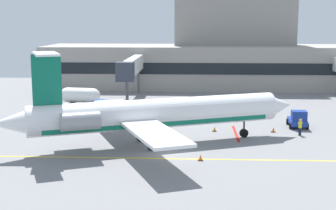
{
  "coord_description": "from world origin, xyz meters",
  "views": [
    {
      "loc": [
        2.46,
        -43.52,
        12.13
      ],
      "look_at": [
        -0.28,
        9.35,
        3.0
      ],
      "focal_mm": 51.98,
      "sensor_mm": 36.0,
      "label": 1
    }
  ],
  "objects_px": {
    "regional_jet": "(152,114)",
    "baggage_tug": "(103,108)",
    "pushback_tractor": "(91,116)",
    "marshaller": "(300,127)",
    "fuel_tank": "(80,95)",
    "belt_loader": "(298,119)"
  },
  "relations": [
    {
      "from": "fuel_tank",
      "to": "marshaller",
      "type": "xyz_separation_m",
      "value": [
        28.15,
        -18.17,
        -0.43
      ]
    },
    {
      "from": "regional_jet",
      "to": "belt_loader",
      "type": "xyz_separation_m",
      "value": [
        16.11,
        9.04,
        -2.22
      ]
    },
    {
      "from": "regional_jet",
      "to": "belt_loader",
      "type": "distance_m",
      "value": 18.61
    },
    {
      "from": "regional_jet",
      "to": "baggage_tug",
      "type": "relative_size",
      "value": 7.76
    },
    {
      "from": "pushback_tractor",
      "to": "fuel_tank",
      "type": "bearing_deg",
      "value": 108.16
    },
    {
      "from": "pushback_tractor",
      "to": "belt_loader",
      "type": "bearing_deg",
      "value": -1.44
    },
    {
      "from": "pushback_tractor",
      "to": "fuel_tank",
      "type": "relative_size",
      "value": 0.6
    },
    {
      "from": "belt_loader",
      "to": "fuel_tank",
      "type": "bearing_deg",
      "value": 153.73
    },
    {
      "from": "belt_loader",
      "to": "marshaller",
      "type": "distance_m",
      "value": 4.02
    },
    {
      "from": "regional_jet",
      "to": "fuel_tank",
      "type": "xyz_separation_m",
      "value": [
        -12.64,
        23.23,
        -1.77
      ]
    },
    {
      "from": "fuel_tank",
      "to": "marshaller",
      "type": "bearing_deg",
      "value": -32.84
    },
    {
      "from": "baggage_tug",
      "to": "belt_loader",
      "type": "xyz_separation_m",
      "value": [
        23.91,
        -6.78,
        0.09
      ]
    },
    {
      "from": "regional_jet",
      "to": "baggage_tug",
      "type": "xyz_separation_m",
      "value": [
        -7.8,
        15.82,
        -2.31
      ]
    },
    {
      "from": "baggage_tug",
      "to": "fuel_tank",
      "type": "xyz_separation_m",
      "value": [
        -4.84,
        7.41,
        0.54
      ]
    },
    {
      "from": "belt_loader",
      "to": "fuel_tank",
      "type": "xyz_separation_m",
      "value": [
        -28.75,
        14.19,
        0.45
      ]
    },
    {
      "from": "belt_loader",
      "to": "marshaller",
      "type": "bearing_deg",
      "value": -98.64
    },
    {
      "from": "baggage_tug",
      "to": "pushback_tractor",
      "type": "distance_m",
      "value": 6.18
    },
    {
      "from": "regional_jet",
      "to": "pushback_tractor",
      "type": "xyz_separation_m",
      "value": [
        -8.18,
        9.65,
        -2.12
      ]
    },
    {
      "from": "regional_jet",
      "to": "marshaller",
      "type": "distance_m",
      "value": 16.46
    },
    {
      "from": "fuel_tank",
      "to": "marshaller",
      "type": "distance_m",
      "value": 33.5
    },
    {
      "from": "baggage_tug",
      "to": "regional_jet",
      "type": "bearing_deg",
      "value": -63.76
    },
    {
      "from": "pushback_tractor",
      "to": "marshaller",
      "type": "relative_size",
      "value": 1.92
    }
  ]
}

